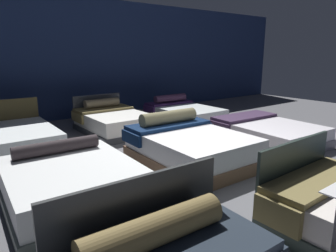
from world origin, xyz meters
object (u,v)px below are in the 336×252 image
(bed_8, at_px, (184,113))
(bed_6, at_px, (17,138))
(bed_7, at_px, (113,121))
(bed_3, at_px, (72,183))
(bed_4, at_px, (190,147))
(bed_5, at_px, (267,132))

(bed_8, bearing_deg, bed_6, -179.14)
(bed_6, bearing_deg, bed_7, 2.73)
(bed_3, bearing_deg, bed_8, 36.19)
(bed_3, distance_m, bed_4, 2.19)
(bed_4, relative_size, bed_5, 0.97)
(bed_4, height_order, bed_8, bed_4)
(bed_3, height_order, bed_7, bed_7)
(bed_7, bearing_deg, bed_4, -88.83)
(bed_3, relative_size, bed_7, 1.00)
(bed_5, relative_size, bed_6, 1.03)
(bed_4, relative_size, bed_8, 0.99)
(bed_6, distance_m, bed_7, 2.21)
(bed_3, height_order, bed_5, bed_3)
(bed_4, height_order, bed_5, bed_4)
(bed_5, bearing_deg, bed_4, -178.97)
(bed_4, bearing_deg, bed_7, 92.76)
(bed_8, bearing_deg, bed_4, -127.42)
(bed_6, relative_size, bed_8, 0.99)
(bed_3, xyz_separation_m, bed_7, (2.13, 2.97, 0.01))
(bed_4, bearing_deg, bed_3, -174.60)
(bed_6, bearing_deg, bed_5, -31.54)
(bed_8, bearing_deg, bed_7, 179.14)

